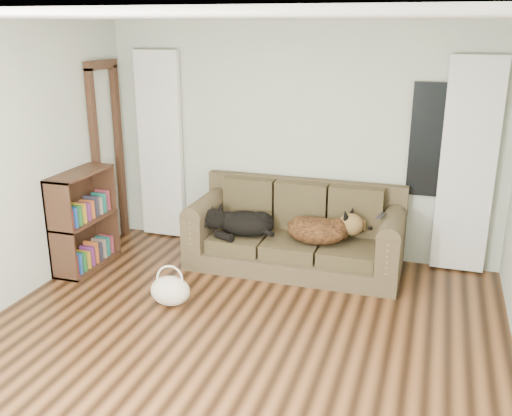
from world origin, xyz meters
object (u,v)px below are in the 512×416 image
(dog_shepherd, at_px, (321,230))
(tote_bag, at_px, (170,289))
(sofa, at_px, (295,228))
(dog_black_lab, at_px, (243,223))
(bookshelf, at_px, (84,223))

(dog_shepherd, bearing_deg, tote_bag, 46.45)
(sofa, distance_m, dog_black_lab, 0.57)
(tote_bag, bearing_deg, dog_shepherd, 44.16)
(dog_black_lab, height_order, tote_bag, dog_black_lab)
(dog_shepherd, height_order, bookshelf, bookshelf)
(bookshelf, bearing_deg, sofa, 12.11)
(bookshelf, bearing_deg, tote_bag, -28.38)
(tote_bag, xyz_separation_m, bookshelf, (-1.29, 0.56, 0.34))
(sofa, height_order, dog_shepherd, sofa)
(sofa, distance_m, tote_bag, 1.55)
(bookshelf, bearing_deg, dog_shepherd, 8.76)
(sofa, distance_m, dog_shepherd, 0.31)
(dog_black_lab, xyz_separation_m, bookshelf, (-1.63, -0.57, 0.02))
(sofa, height_order, bookshelf, bookshelf)
(sofa, relative_size, bookshelf, 2.13)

